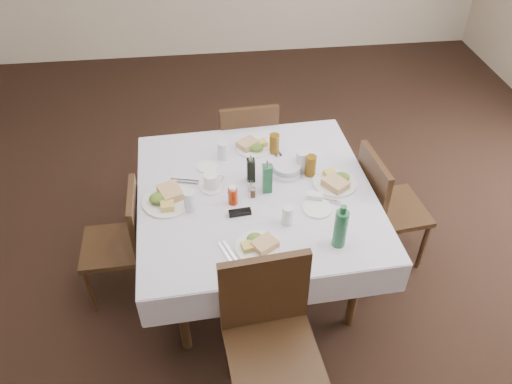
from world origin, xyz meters
TOP-DOWN VIEW (x-y plane):
  - ground_plane at (0.00, 0.00)m, footprint 7.00×7.00m
  - room_shell at (0.00, 0.00)m, footprint 6.04×7.04m
  - dining_table at (-0.21, -0.15)m, footprint 1.54×1.54m
  - chair_north at (-0.18, 0.71)m, footprint 0.46×0.46m
  - chair_south at (-0.25, -1.03)m, footprint 0.51×0.51m
  - chair_east at (0.67, -0.09)m, footprint 0.48×0.48m
  - chair_west at (-1.07, -0.17)m, footprint 0.41×0.41m
  - meal_north at (-0.18, 0.32)m, footprint 0.26×0.26m
  - meal_south at (-0.26, -0.62)m, footprint 0.25×0.25m
  - meal_east at (0.30, -0.14)m, footprint 0.28×0.28m
  - meal_west at (-0.76, -0.18)m, footprint 0.30×0.30m
  - side_plate_a at (-0.51, 0.14)m, footprint 0.14×0.14m
  - side_plate_b at (0.13, -0.35)m, footprint 0.18×0.18m
  - water_n at (-0.39, 0.23)m, footprint 0.07×0.07m
  - water_s at (-0.06, -0.45)m, footprint 0.06×0.06m
  - water_e at (0.11, 0.03)m, footprint 0.08×0.08m
  - water_w at (-0.62, -0.26)m, footprint 0.07×0.07m
  - iced_tea_a at (-0.04, 0.26)m, footprint 0.07×0.07m
  - iced_tea_b at (0.16, -0.02)m, footprint 0.07×0.07m
  - bread_basket at (0.01, 0.02)m, footprint 0.21×0.21m
  - oil_cruet_dark at (-0.23, -0.03)m, footprint 0.05×0.05m
  - oil_cruet_green at (-0.14, -0.14)m, footprint 0.06×0.06m
  - ketchup_bottle at (-0.36, -0.24)m, footprint 0.06×0.06m
  - salt_shaker at (-0.25, -0.13)m, footprint 0.03×0.03m
  - pepper_shaker at (-0.24, -0.19)m, footprint 0.03×0.03m
  - coffee_mug at (-0.48, -0.08)m, footprint 0.16×0.15m
  - sunglasses at (-0.33, -0.34)m, footprint 0.14×0.06m
  - green_bottle at (0.19, -0.65)m, footprint 0.07×0.07m
  - sugar_caddy at (0.14, -0.26)m, footprint 0.10×0.08m
  - cutlery_n at (-0.03, 0.28)m, footprint 0.09×0.20m
  - cutlery_s at (-0.43, -0.65)m, footprint 0.11×0.18m
  - cutlery_e at (0.22, -0.30)m, footprint 0.16×0.10m
  - cutlery_w at (-0.66, 0.00)m, footprint 0.19×0.09m

SIDE VIEW (x-z plane):
  - ground_plane at x=0.00m, z-range 0.00..0.00m
  - chair_west at x=-1.07m, z-range 0.06..0.90m
  - chair_east at x=0.67m, z-range 0.06..0.98m
  - chair_north at x=-0.18m, z-range 0.07..0.98m
  - chair_south at x=-0.25m, z-range 0.07..1.06m
  - dining_table at x=-0.21m, z-range 0.31..1.07m
  - cutlery_e at x=0.22m, z-range 0.76..0.77m
  - cutlery_s at x=-0.43m, z-range 0.76..0.77m
  - cutlery_w at x=-0.66m, z-range 0.76..0.77m
  - cutlery_n at x=-0.03m, z-range 0.76..0.77m
  - side_plate_a at x=-0.51m, z-range 0.76..0.77m
  - side_plate_b at x=0.13m, z-range 0.76..0.78m
  - sunglasses at x=-0.33m, z-range 0.76..0.79m
  - meal_south at x=-0.26m, z-range 0.76..0.81m
  - meal_north at x=-0.18m, z-range 0.76..0.81m
  - meal_east at x=0.30m, z-range 0.76..0.82m
  - sugar_caddy at x=0.14m, z-range 0.76..0.81m
  - meal_west at x=-0.76m, z-range 0.75..0.82m
  - bread_basket at x=0.01m, z-range 0.76..0.83m
  - pepper_shaker at x=-0.24m, z-range 0.76..0.83m
  - salt_shaker at x=-0.25m, z-range 0.76..0.84m
  - coffee_mug at x=-0.48m, z-range 0.76..0.87m
  - ketchup_bottle at x=-0.36m, z-range 0.76..0.88m
  - water_s at x=-0.06m, z-range 0.76..0.88m
  - water_n at x=-0.39m, z-range 0.76..0.89m
  - water_w at x=-0.62m, z-range 0.76..0.90m
  - iced_tea_a at x=-0.04m, z-range 0.76..0.90m
  - iced_tea_b at x=0.16m, z-range 0.76..0.91m
  - water_e at x=0.11m, z-range 0.76..0.91m
  - oil_cruet_dark at x=-0.23m, z-range 0.75..0.96m
  - oil_cruet_green at x=-0.14m, z-range 0.74..0.99m
  - green_bottle at x=0.19m, z-range 0.75..1.03m
  - room_shell at x=0.00m, z-range 0.31..3.11m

